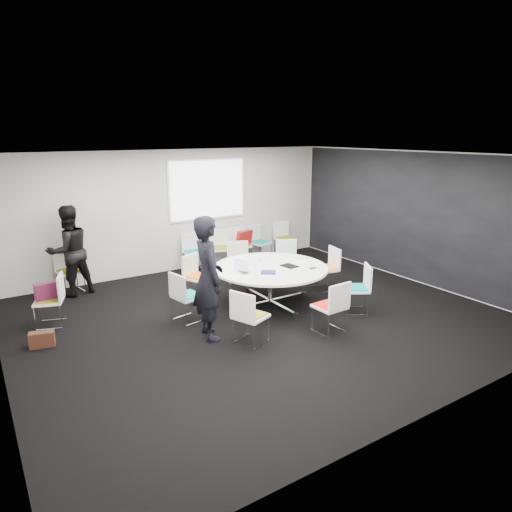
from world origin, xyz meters
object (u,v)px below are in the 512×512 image
chair_ring_e (188,306)px  chair_person_back (71,279)px  chair_ring_a (326,276)px  chair_back_c (240,252)px  chair_ring_h (356,297)px  cup (259,260)px  maroon_bag (48,291)px  person_back (69,251)px  chair_ring_d (198,285)px  chair_back_a (194,259)px  brown_bag (42,339)px  laptop (245,271)px  conference_table (270,277)px  chair_spare_left (51,310)px  chair_ring_c (239,270)px  person_main (208,278)px  chair_ring_g (330,316)px  chair_ring_b (287,268)px  chair_back_b (221,255)px  chair_back_e (285,245)px  chair_ring_f (250,327)px  chair_back_d (260,249)px

chair_ring_e → chair_person_back: bearing=-163.4°
chair_ring_a → chair_back_c: size_ratio=1.00×
chair_ring_e → chair_ring_h: bearing=53.6°
cup → maroon_bag: (-3.70, 0.78, -0.16)m
person_back → cup: (3.06, -2.17, -0.13)m
chair_ring_d → chair_back_a: 1.91m
chair_back_c → brown_bag: 5.44m
chair_ring_h → laptop: size_ratio=2.72×
conference_table → laptop: (-0.54, 0.01, 0.21)m
chair_ring_a → chair_spare_left: bearing=89.9°
chair_ring_c → person_main: person_main is taller
conference_table → chair_ring_h: size_ratio=2.44×
chair_ring_g → chair_ring_e: bearing=133.7°
chair_ring_b → chair_back_a: (-1.42, 1.75, 0.00)m
chair_ring_b → chair_back_b: same height
person_back → chair_ring_d: bearing=127.5°
chair_back_c → laptop: bearing=65.2°
chair_ring_h → chair_person_back: size_ratio=1.00×
chair_ring_g → chair_back_e: same height
chair_ring_h → maroon_bag: 5.33m
chair_back_e → maroon_bag: size_ratio=2.20×
chair_ring_e → cup: bearing=88.5°
chair_ring_g → chair_back_a: same height
chair_ring_h → person_back: (-4.13, 3.74, 0.63)m
chair_ring_d → chair_back_b: 2.29m
chair_ring_f → chair_back_c: same height
chair_back_b → chair_back_d: 1.12m
chair_spare_left → brown_bag: size_ratio=2.44×
chair_ring_b → chair_spare_left: same height
chair_back_a → chair_back_d: same height
chair_ring_h → chair_person_back: bearing=78.5°
chair_ring_b → cup: size_ratio=9.78×
chair_ring_g → maroon_bag: (-3.79, 2.75, 0.34)m
chair_back_d → cup: chair_back_d is taller
chair_ring_e → chair_ring_f: (0.44, -1.33, 0.00)m
chair_back_b → laptop: (-0.97, -2.72, 0.47)m
chair_ring_e → chair_ring_c: bearing=114.8°
chair_ring_c → chair_ring_f: bearing=86.7°
chair_back_a → chair_ring_b: bearing=135.5°
chair_ring_d → chair_ring_e: same height
person_main → cup: bearing=-47.4°
chair_ring_h → cup: size_ratio=9.78×
chair_ring_a → chair_ring_d: bearing=81.9°
chair_ring_b → chair_ring_d: 2.16m
chair_ring_d → cup: chair_ring_d is taller
conference_table → cup: 0.45m
chair_ring_c → chair_back_a: 1.38m
chair_ring_d → person_back: person_back is taller
chair_ring_g → chair_person_back: 5.34m
cup → chair_person_back: bearing=142.6°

